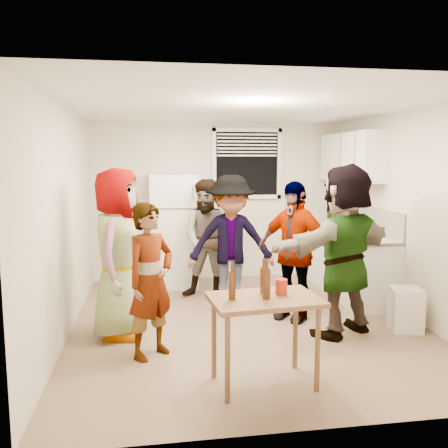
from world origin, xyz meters
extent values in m
cube|color=white|center=(-0.75, 1.88, 0.85)|extent=(0.70, 0.70, 1.70)
cube|color=white|center=(1.70, 1.15, 0.43)|extent=(0.60, 2.20, 0.86)
cube|color=beige|center=(1.70, 1.15, 0.88)|extent=(0.64, 2.22, 0.04)
cube|color=beige|center=(1.99, 1.15, 1.08)|extent=(0.03, 2.20, 0.36)
cube|color=white|center=(1.83, 1.35, 1.95)|extent=(0.34, 1.60, 0.70)
cylinder|color=white|center=(1.68, 1.23, 0.90)|extent=(0.12, 0.12, 0.25)
cylinder|color=black|center=(1.75, 1.92, 0.90)|extent=(0.08, 0.08, 0.33)
cylinder|color=#47230C|center=(1.60, 0.49, 0.90)|extent=(0.06, 0.06, 0.22)
cylinder|color=blue|center=(1.44, 0.35, 0.90)|extent=(0.10, 0.10, 0.13)
cube|color=gold|center=(1.92, 1.66, 0.97)|extent=(0.02, 0.17, 0.14)
cube|color=silver|center=(1.73, -0.48, 0.25)|extent=(0.39, 0.39, 0.48)
cylinder|color=#47230C|center=(-0.15, -1.55, 0.77)|extent=(0.06, 0.06, 0.25)
cylinder|color=#B12515|center=(0.01, -1.45, 0.77)|extent=(0.10, 0.10, 0.13)
imported|color=#9A9A9A|center=(-1.44, -0.16, 0.00)|extent=(1.99, 1.30, 0.58)
imported|color=#141933|center=(-1.10, -0.76, 0.00)|extent=(1.42, 1.49, 0.36)
imported|color=brown|center=(-0.29, 1.12, 0.00)|extent=(1.23, 1.81, 0.63)
imported|color=#3E3F43|center=(-0.07, 0.65, 0.00)|extent=(1.21, 1.78, 0.64)
imported|color=black|center=(0.59, 0.10, 0.00)|extent=(1.90, 1.84, 0.41)
imported|color=#F3A663|center=(0.99, -0.47, 0.00)|extent=(2.40, 2.46, 0.55)
camera|label=1|loc=(-1.08, -5.26, 1.91)|focal=38.00mm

